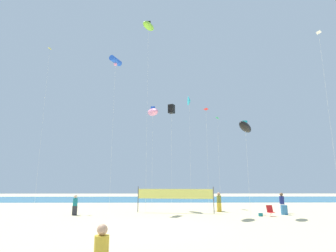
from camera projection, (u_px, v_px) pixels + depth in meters
ground_plane at (155, 227)px, 16.95m from camera, size 120.00×120.00×0.00m
ocean_band at (161, 199)px, 48.76m from camera, size 120.00×20.00×0.01m
beachgoer_navy_shirt at (282, 202)px, 25.19m from camera, size 0.42×0.42×1.84m
beachgoer_olive_shirt at (219, 201)px, 26.45m from camera, size 0.42×0.42×1.85m
beachgoer_teal_shirt at (75, 204)px, 23.51m from camera, size 0.39×0.39×1.72m
folding_beach_chair at (270, 210)px, 22.73m from camera, size 0.52×0.65×0.89m
trash_barrel at (284, 210)px, 23.85m from camera, size 0.57×0.57×0.81m
volleyball_net at (175, 195)px, 25.67m from camera, size 7.18×1.24×2.40m
beach_handbag at (261, 215)px, 22.62m from camera, size 0.33×0.16×0.26m
kite_lime_inflatable at (148, 26)px, 30.55m from camera, size 1.65×2.59×20.72m
kite_yellow_diamond at (49, 58)px, 32.54m from camera, size 0.41×0.41×18.88m
kite_green_diamond at (218, 120)px, 35.95m from camera, size 0.48×0.48×11.45m
kite_black_box at (171, 109)px, 32.76m from camera, size 0.89×0.89×12.05m
kite_white_diamond at (320, 46)px, 22.23m from camera, size 0.38×0.39×15.08m
kite_red_diamond at (206, 112)px, 28.89m from camera, size 0.44×0.45×10.63m
kite_cyan_delta at (189, 101)px, 35.07m from camera, size 0.41×1.25×13.79m
kite_blue_tube at (116, 61)px, 30.95m from camera, size 1.25×1.81×16.76m
kite_pink_inflatable at (153, 112)px, 31.28m from camera, size 1.84×2.73×11.46m
kite_black_inflatable at (245, 127)px, 24.20m from camera, size 1.98×2.27×8.22m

